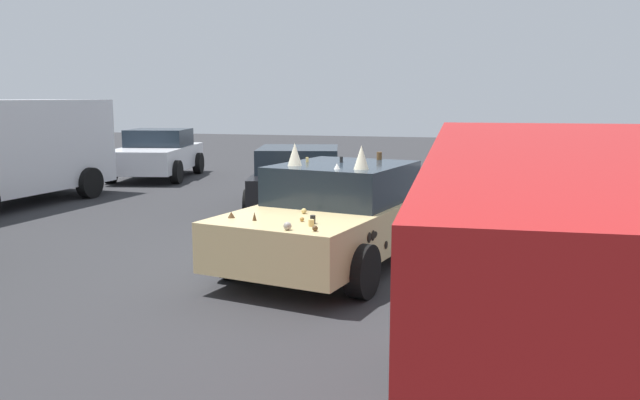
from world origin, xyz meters
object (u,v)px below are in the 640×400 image
Objects in this scene: parked_van_behind_left at (621,307)px; parked_sedan_behind_right at (300,178)px; parked_sedan_row_back_center at (157,154)px; art_car_decorated at (341,214)px; parked_sedan_near_left at (502,170)px.

parked_van_behind_left is 10.11m from parked_sedan_behind_right.
parked_van_behind_left is at bearing 26.24° from parked_sedan_row_back_center.
art_car_decorated reaches higher than parked_sedan_behind_right.
art_car_decorated reaches higher than parked_sedan_row_back_center.
parked_sedan_near_left is at bearing -79.07° from parked_sedan_behind_right.
parked_sedan_near_left is (5.86, -2.25, 0.05)m from art_car_decorated.
parked_sedan_behind_right is at bearing 113.02° from parked_sedan_near_left.
parked_van_behind_left reaches higher than parked_sedan_row_back_center.
parked_van_behind_left is 1.20× the size of parked_sedan_behind_right.
parked_van_behind_left reaches higher than art_car_decorated.
parked_sedan_near_left is (1.84, -4.08, 0.09)m from parked_sedan_behind_right.
art_car_decorated is 0.90× the size of parked_van_behind_left.
parked_sedan_row_back_center is (13.17, 10.23, -0.49)m from parked_van_behind_left.
parked_van_behind_left is 16.68m from parked_sedan_row_back_center.
parked_sedan_row_back_center is 0.97× the size of parked_sedan_behind_right.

